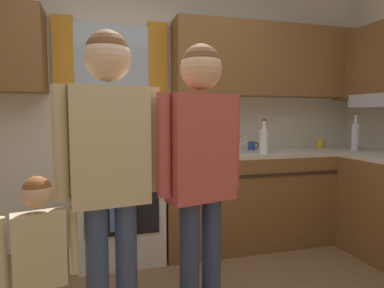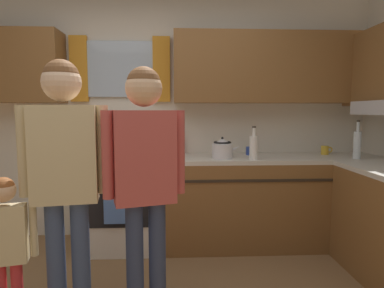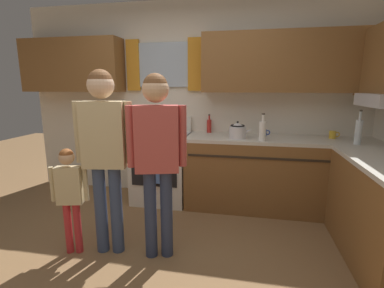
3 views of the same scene
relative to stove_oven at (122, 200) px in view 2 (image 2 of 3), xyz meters
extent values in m
cube|color=silver|center=(0.30, 0.36, 0.83)|extent=(4.60, 0.10, 2.60)
cube|color=silver|center=(-0.03, 0.29, 1.32)|extent=(0.67, 0.03, 0.57)
cube|color=orange|center=(-0.46, 0.28, 1.32)|extent=(0.18, 0.04, 0.67)
cube|color=orange|center=(0.39, 0.28, 1.32)|extent=(0.18, 0.04, 0.67)
cube|color=brown|center=(1.56, 0.15, 1.32)|extent=(2.08, 0.32, 0.70)
cube|color=brown|center=(1.49, 0.00, -0.04)|extent=(2.24, 0.62, 0.86)
cube|color=beige|center=(1.49, 0.00, 0.41)|extent=(2.24, 0.62, 0.04)
cube|color=#2D2319|center=(1.49, -0.32, 0.25)|extent=(2.12, 0.01, 0.02)
cube|color=silver|center=(0.00, 0.00, -0.04)|extent=(0.70, 0.62, 0.86)
cube|color=black|center=(0.00, -0.32, 0.01)|extent=(0.58, 0.01, 0.36)
cylinder|color=#ADADB2|center=(0.00, -0.34, 0.23)|extent=(0.58, 0.02, 0.02)
cube|color=#ADADB2|center=(0.00, 0.00, 0.41)|extent=(0.70, 0.62, 0.04)
cube|color=silver|center=(0.00, 0.27, 0.53)|extent=(0.70, 0.08, 0.20)
cylinder|color=black|center=(-0.17, -0.14, 0.44)|extent=(0.17, 0.17, 0.01)
cylinder|color=black|center=(0.17, -0.14, 0.44)|extent=(0.17, 0.17, 0.01)
cylinder|color=black|center=(-0.17, 0.13, 0.44)|extent=(0.17, 0.17, 0.01)
cylinder|color=black|center=(0.17, 0.13, 0.44)|extent=(0.17, 0.17, 0.01)
cube|color=#4C72B7|center=(0.00, -0.35, 0.05)|extent=(0.20, 0.02, 0.34)
cylinder|color=white|center=(1.27, -0.21, 0.54)|extent=(0.08, 0.08, 0.22)
cylinder|color=white|center=(1.27, -0.21, 0.69)|extent=(0.03, 0.03, 0.08)
cylinder|color=#3F382D|center=(1.27, -0.21, 0.74)|extent=(0.03, 0.03, 0.02)
cylinder|color=silver|center=(2.26, -0.22, 0.56)|extent=(0.07, 0.07, 0.26)
cylinder|color=silver|center=(2.26, -0.22, 0.74)|extent=(0.03, 0.03, 0.09)
cylinder|color=#3F382D|center=(2.26, -0.22, 0.79)|extent=(0.03, 0.03, 0.02)
cylinder|color=red|center=(0.60, 0.24, 0.52)|extent=(0.06, 0.06, 0.17)
cylinder|color=red|center=(0.60, 0.24, 0.63)|extent=(0.02, 0.02, 0.06)
cylinder|color=#3F382D|center=(0.60, 0.24, 0.67)|extent=(0.03, 0.03, 0.02)
cylinder|color=gold|center=(2.09, 0.10, 0.48)|extent=(0.08, 0.08, 0.09)
torus|color=gold|center=(2.14, 0.10, 0.48)|extent=(0.06, 0.01, 0.06)
cylinder|color=#2D479E|center=(1.30, 0.10, 0.48)|extent=(0.07, 0.07, 0.08)
torus|color=#2D479E|center=(1.35, 0.10, 0.48)|extent=(0.06, 0.01, 0.06)
cylinder|color=silver|center=(0.99, -0.13, 0.50)|extent=(0.20, 0.20, 0.14)
cone|color=silver|center=(0.99, -0.13, 0.60)|extent=(0.18, 0.18, 0.05)
sphere|color=black|center=(0.99, -0.13, 0.63)|extent=(0.02, 0.02, 0.02)
cone|color=silver|center=(1.12, -0.13, 0.53)|extent=(0.09, 0.04, 0.07)
torus|color=black|center=(0.99, -0.13, 0.59)|extent=(0.17, 0.17, 0.02)
cylinder|color=#38476B|center=(-0.04, -1.25, -0.06)|extent=(0.11, 0.11, 0.81)
cylinder|color=#38476B|center=(-0.18, -1.27, -0.06)|extent=(0.11, 0.11, 0.81)
cube|color=#D1BC8C|center=(-0.11, -1.26, 0.63)|extent=(0.39, 0.21, 0.57)
cylinder|color=#D1BC8C|center=(0.11, -1.23, 0.65)|extent=(0.07, 0.07, 0.53)
cylinder|color=#D1BC8C|center=(-0.33, -1.30, 0.65)|extent=(0.07, 0.07, 0.53)
sphere|color=beige|center=(-0.11, -1.26, 1.05)|extent=(0.22, 0.22, 0.22)
sphere|color=brown|center=(-0.11, -1.26, 1.08)|extent=(0.21, 0.21, 0.21)
cylinder|color=#2D3856|center=(0.42, -1.22, -0.07)|extent=(0.11, 0.11, 0.79)
cylinder|color=#2D3856|center=(0.29, -1.26, -0.07)|extent=(0.11, 0.11, 0.79)
cube|color=#BF4C47|center=(0.36, -1.24, 0.61)|extent=(0.39, 0.25, 0.56)
cylinder|color=#BF4C47|center=(0.57, -1.19, 0.63)|extent=(0.07, 0.07, 0.52)
cylinder|color=#BF4C47|center=(0.15, -1.30, 0.63)|extent=(0.07, 0.07, 0.52)
sphere|color=#DBAD84|center=(0.36, -1.24, 1.02)|extent=(0.22, 0.22, 0.22)
sphere|color=brown|center=(0.36, -1.24, 1.05)|extent=(0.20, 0.20, 0.20)
cube|color=#D1BC8C|center=(-0.43, -1.35, 0.18)|extent=(0.24, 0.14, 0.34)
cylinder|color=#D1BC8C|center=(-0.29, -1.32, 0.20)|extent=(0.04, 0.04, 0.31)
sphere|color=#DBAD84|center=(-0.43, -1.35, 0.44)|extent=(0.13, 0.13, 0.13)
sphere|color=brown|center=(-0.43, -1.35, 0.46)|extent=(0.12, 0.12, 0.12)
camera|label=1|loc=(-0.15, -2.90, 0.78)|focal=30.89mm
camera|label=2|loc=(0.55, -3.19, 0.89)|focal=30.31mm
camera|label=3|loc=(1.10, -3.45, 1.04)|focal=26.28mm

